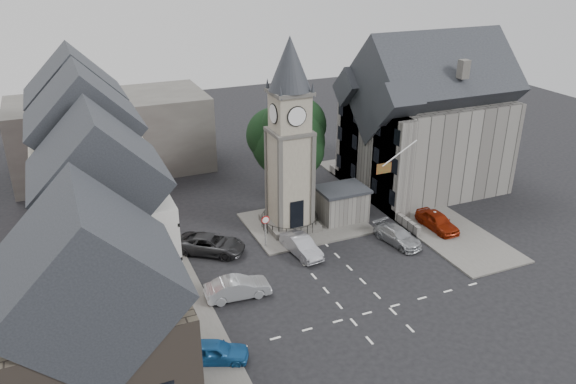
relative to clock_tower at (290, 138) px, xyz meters
name	(u,v)px	position (x,y,z in m)	size (l,w,h in m)	color
ground	(332,272)	(0.00, -7.99, -8.12)	(120.00, 120.00, 0.00)	black
pavement_west	(149,267)	(-12.50, -1.99, -8.05)	(6.00, 30.00, 0.14)	#595651
pavement_east	(406,203)	(12.00, 0.01, -8.05)	(6.00, 26.00, 0.14)	#595651
central_island	(305,223)	(1.50, 0.01, -8.04)	(10.00, 8.00, 0.16)	#595651
road_markings	(370,312)	(0.00, -13.49, -8.12)	(20.00, 8.00, 0.01)	silver
clock_tower	(290,138)	(0.00, 0.00, 0.00)	(4.86, 4.86, 16.25)	#4C4944
stone_shelter	(342,204)	(4.80, -0.49, -6.57)	(4.30, 3.30, 3.08)	#5F5C58
town_tree	(288,131)	(2.00, 5.01, -1.15)	(7.20, 7.20, 10.80)	black
warning_sign_post	(266,225)	(-3.20, -2.56, -6.09)	(0.70, 0.19, 2.85)	black
terrace_pink	(83,151)	(-15.50, 8.01, -1.54)	(8.10, 7.60, 12.80)	pink
terrace_cream	(93,185)	(-15.50, 0.01, -1.54)	(8.10, 7.60, 12.80)	beige
terrace_tudor	(107,239)	(-15.50, -7.99, -1.93)	(8.10, 7.60, 12.00)	silver
building_sw_stone	(100,345)	(-17.00, -16.99, -2.77)	(8.60, 7.60, 10.40)	#4D433A
backdrop_west	(112,134)	(-12.00, 20.01, -4.12)	(20.00, 10.00, 8.00)	#4C4944
east_building	(425,127)	(15.59, 3.01, -1.86)	(14.40, 11.40, 12.60)	#5F5C58
east_boundary_wall	(370,196)	(9.20, 2.01, -7.67)	(0.40, 16.00, 0.90)	#5F5C58
flagpole	(400,153)	(8.00, -3.99, -1.12)	(3.68, 0.10, 2.74)	white
car_west_blue	(214,351)	(-10.84, -13.99, -7.44)	(1.61, 4.00, 1.36)	#1B5695
car_west_silver	(238,288)	(-7.50, -8.29, -7.37)	(1.59, 4.55, 1.50)	#B1B5BA
car_west_grey	(211,244)	(-7.50, -1.59, -7.36)	(2.51, 5.44, 1.51)	#28282B
car_island_silver	(301,246)	(-1.00, -4.65, -7.39)	(1.55, 4.45, 1.47)	#9A9AA2
car_island_east	(398,236)	(7.00, -6.10, -7.46)	(1.85, 4.56, 1.32)	#9DA0A5
car_east_red	(437,221)	(11.50, -5.35, -7.36)	(1.81, 4.49, 1.53)	maroon
pedestrian	(434,219)	(11.50, -4.84, -7.37)	(0.54, 0.36, 1.49)	beige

